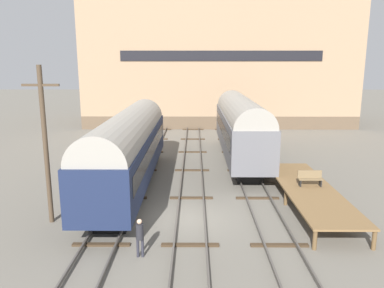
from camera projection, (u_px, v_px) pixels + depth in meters
ground_plane at (191, 219)px, 19.72m from camera, size 200.00×200.00×0.00m
track_left at (115, 216)px, 19.72m from camera, size 2.60×60.00×0.26m
track_middle at (191, 216)px, 19.69m from camera, size 2.60×60.00×0.26m
track_right at (267, 216)px, 19.66m from camera, size 2.60×60.00×0.26m
train_car_grey at (241, 125)px, 30.97m from camera, size 3.06×16.05×5.35m
train_car_navy at (129, 145)px, 23.89m from camera, size 3.00×16.90×5.09m
station_platform at (309, 190)px, 21.47m from camera, size 2.89×10.95×1.01m
bench at (310, 178)px, 21.80m from camera, size 1.40×0.40×0.91m
person_worker at (140, 234)px, 15.63m from camera, size 0.32×0.32×1.71m
utility_pole at (45, 144)px, 18.49m from camera, size 1.80×0.24×7.96m
warehouse_building at (218, 63)px, 51.40m from camera, size 34.35×13.96×16.20m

